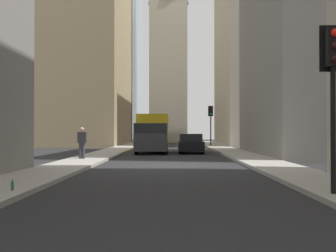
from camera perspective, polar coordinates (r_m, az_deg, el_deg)
ground_plane at (r=20.55m, az=0.34°, el=-5.13°), size 135.00×135.00×0.00m
sidewalk_right at (r=21.06m, az=-12.04°, el=-4.82°), size 90.00×2.20×0.14m
sidewalk_left at (r=21.01m, az=12.75°, el=-4.82°), size 90.00×2.20×0.14m
building_left_midfar at (r=32.10m, az=20.36°, el=14.50°), size 14.33×10.50×19.95m
building_left_far at (r=52.27m, az=12.40°, el=9.25°), size 16.47×10.00×21.24m
building_right_far at (r=54.82m, az=-10.96°, el=14.25°), size 18.84×10.50×31.44m
church_spire at (r=66.27m, az=0.06°, el=13.26°), size 5.94×5.94×33.64m
delivery_truck at (r=32.43m, az=-2.01°, el=-0.94°), size 6.46×2.25×2.84m
sedan_black at (r=32.22m, az=2.96°, el=-2.35°), size 4.30×1.78×1.42m
traffic_light_foreground at (r=10.97m, az=20.61°, el=6.99°), size 0.43×0.52×3.95m
traffic_light_midblock at (r=46.74m, az=5.56°, el=1.27°), size 0.43×0.52×4.17m
pedestrian at (r=23.82m, az=-11.10°, el=-1.99°), size 0.26×0.44×1.67m
discarded_bottle at (r=11.46m, az=-19.55°, el=-7.34°), size 0.07×0.07×0.27m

